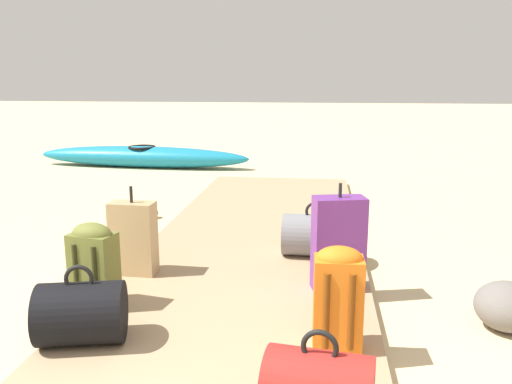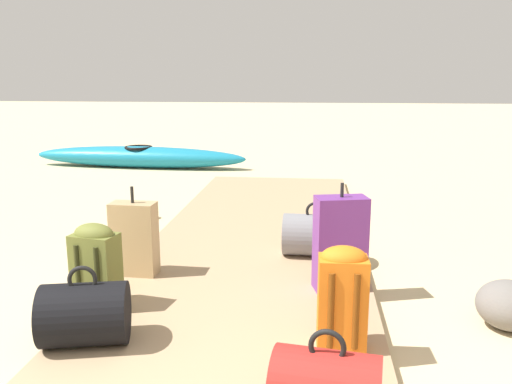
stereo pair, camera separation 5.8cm
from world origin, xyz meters
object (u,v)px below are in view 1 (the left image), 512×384
suitcase_purple (338,244)px  kayak (142,157)px  duffel_bag_grey (314,235)px  backpack_olive (94,263)px  backpack_orange (338,297)px  suitcase_tan (133,238)px  duffel_bag_black (81,313)px

suitcase_purple → kayak: 6.32m
suitcase_purple → duffel_bag_grey: (-0.18, 0.72, -0.16)m
backpack_olive → backpack_orange: backpack_orange is taller
suitcase_purple → duffel_bag_grey: 0.76m
suitcase_tan → duffel_bag_black: size_ratio=1.26×
backpack_olive → suitcase_purple: 1.68m
backpack_olive → kayak: backpack_olive is taller
duffel_bag_grey → suitcase_tan: bearing=-156.7°
backpack_orange → kayak: bearing=117.6°
backpack_olive → suitcase_tan: size_ratio=0.83×
duffel_bag_black → duffel_bag_grey: bearing=52.6°
suitcase_tan → duffel_bag_black: bearing=-85.6°
suitcase_tan → suitcase_purple: bearing=-4.7°
suitcase_purple → kayak: (-3.30, 5.39, -0.23)m
backpack_orange → kayak: backpack_orange is taller
suitcase_tan → suitcase_purple: suitcase_purple is taller
kayak → duffel_bag_black: bearing=-74.0°
backpack_orange → kayak: 7.06m
backpack_olive → backpack_orange: bearing=-13.7°
suitcase_tan → suitcase_purple: 1.56m
duffel_bag_black → kayak: size_ratio=0.14×
backpack_olive → backpack_orange: 1.63m
backpack_orange → kayak: (-3.27, 6.25, -0.21)m
duffel_bag_grey → suitcase_purple: bearing=-76.3°
suitcase_tan → kayak: (-1.74, 5.26, -0.17)m
suitcase_purple → duffel_bag_black: bearing=-146.7°
suitcase_tan → duffel_bag_black: suitcase_tan is taller
backpack_olive → duffel_bag_grey: (1.43, 1.21, -0.12)m
suitcase_tan → backpack_orange: (1.53, -1.00, 0.03)m
backpack_olive → suitcase_tan: bearing=85.4°
backpack_orange → duffel_bag_grey: (-0.15, 1.59, -0.14)m
kayak → backpack_olive: bearing=-73.9°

